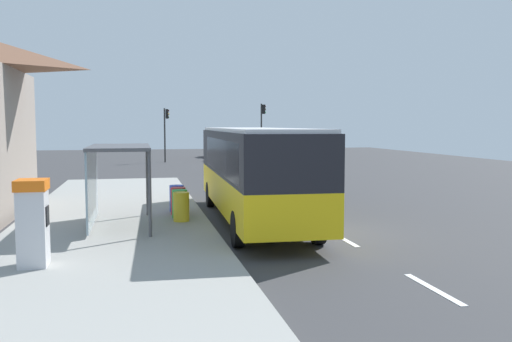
{
  "coord_description": "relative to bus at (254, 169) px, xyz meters",
  "views": [
    {
      "loc": [
        -5.55,
        -15.87,
        3.32
      ],
      "look_at": [
        -1.0,
        5.25,
        1.5
      ],
      "focal_mm": 38.53,
      "sensor_mm": 36.0,
      "label": 1
    }
  ],
  "objects": [
    {
      "name": "recycling_bin_green",
      "position": [
        -2.49,
        0.42,
        -1.19
      ],
      "size": [
        0.52,
        0.52,
        0.95
      ],
      "primitive_type": "cylinder",
      "color": "green",
      "rests_on": "sidewalk_platform"
    },
    {
      "name": "lane_stripe_seg_5",
      "position": [
        1.96,
        16.73,
        -1.84
      ],
      "size": [
        0.16,
        2.2,
        0.01
      ],
      "primitive_type": "cube",
      "color": "silver",
      "rests_on": "ground"
    },
    {
      "name": "lane_stripe_seg_3",
      "position": [
        1.96,
        6.73,
        -1.84
      ],
      "size": [
        0.16,
        2.2,
        0.01
      ],
      "primitive_type": "cube",
      "color": "silver",
      "rests_on": "ground"
    },
    {
      "name": "white_van",
      "position": [
        3.91,
        20.01,
        -0.5
      ],
      "size": [
        2.07,
        5.22,
        2.3
      ],
      "color": "white",
      "rests_on": "ground"
    },
    {
      "name": "lane_stripe_seg_1",
      "position": [
        1.96,
        -3.27,
        -1.84
      ],
      "size": [
        0.16,
        2.2,
        0.01
      ],
      "primitive_type": "cube",
      "color": "silver",
      "rests_on": "ground"
    },
    {
      "name": "lane_stripe_seg_2",
      "position": [
        1.96,
        1.73,
        -1.84
      ],
      "size": [
        0.16,
        2.2,
        0.01
      ],
      "primitive_type": "cube",
      "color": "silver",
      "rests_on": "ground"
    },
    {
      "name": "traffic_light_near_side",
      "position": [
        7.21,
        30.37,
        1.62
      ],
      "size": [
        0.49,
        0.28,
        5.23
      ],
      "color": "#2D2D2D",
      "rests_on": "ground"
    },
    {
      "name": "ground_plane",
      "position": [
        1.71,
        11.73,
        -1.86
      ],
      "size": [
        56.0,
        92.0,
        0.04
      ],
      "primitive_type": "cube",
      "color": "#38383A"
    },
    {
      "name": "ticket_machine",
      "position": [
        -6.15,
        -5.36,
        -0.67
      ],
      "size": [
        0.66,
        0.76,
        1.94
      ],
      "color": "silver",
      "rests_on": "sidewalk_platform"
    },
    {
      "name": "lane_stripe_seg_0",
      "position": [
        1.96,
        -8.27,
        -1.84
      ],
      "size": [
        0.16,
        2.2,
        0.01
      ],
      "primitive_type": "cube",
      "color": "silver",
      "rests_on": "ground"
    },
    {
      "name": "sidewalk_platform",
      "position": [
        -4.69,
        -0.27,
        -1.75
      ],
      "size": [
        6.2,
        30.0,
        0.18
      ],
      "primitive_type": "cube",
      "color": "#999993",
      "rests_on": "ground"
    },
    {
      "name": "recycling_bin_yellow",
      "position": [
        -2.49,
        -0.28,
        -1.19
      ],
      "size": [
        0.52,
        0.52,
        0.95
      ],
      "primitive_type": "cylinder",
      "color": "yellow",
      "rests_on": "sidewalk_platform"
    },
    {
      "name": "lane_stripe_seg_6",
      "position": [
        1.96,
        21.73,
        -1.84
      ],
      "size": [
        0.16,
        2.2,
        0.01
      ],
      "primitive_type": "cube",
      "color": "silver",
      "rests_on": "ground"
    },
    {
      "name": "lane_stripe_seg_4",
      "position": [
        1.96,
        11.73,
        -1.84
      ],
      "size": [
        0.16,
        2.2,
        0.01
      ],
      "primitive_type": "cube",
      "color": "silver",
      "rests_on": "ground"
    },
    {
      "name": "bus",
      "position": [
        0.0,
        0.0,
        0.0
      ],
      "size": [
        2.84,
        11.08,
        3.21
      ],
      "color": "yellow",
      "rests_on": "ground"
    },
    {
      "name": "traffic_light_far_side",
      "position": [
        -1.39,
        31.17,
        1.35
      ],
      "size": [
        0.49,
        0.28,
        4.79
      ],
      "color": "#2D2D2D",
      "rests_on": "ground"
    },
    {
      "name": "recycling_bin_blue",
      "position": [
        -2.49,
        1.82,
        -1.19
      ],
      "size": [
        0.52,
        0.52,
        0.95
      ],
      "primitive_type": "cylinder",
      "color": "blue",
      "rests_on": "sidewalk_platform"
    },
    {
      "name": "bus_shelter",
      "position": [
        -4.7,
        -0.73,
        0.25
      ],
      "size": [
        1.8,
        4.0,
        2.5
      ],
      "color": "#4C4C51",
      "rests_on": "sidewalk_platform"
    },
    {
      "name": "recycling_bin_red",
      "position": [
        -2.49,
        1.12,
        -1.19
      ],
      "size": [
        0.52,
        0.52,
        0.95
      ],
      "primitive_type": "cylinder",
      "color": "red",
      "rests_on": "sidewalk_platform"
    },
    {
      "name": "sedan_near",
      "position": [
        4.01,
        37.89,
        -1.05
      ],
      "size": [
        1.95,
        4.45,
        1.52
      ],
      "color": "#A51919",
      "rests_on": "ground"
    },
    {
      "name": "sedan_far",
      "position": [
        4.01,
        31.74,
        -1.05
      ],
      "size": [
        2.03,
        4.49,
        1.52
      ],
      "color": "#195933",
      "rests_on": "ground"
    },
    {
      "name": "lane_stripe_seg_7",
      "position": [
        1.96,
        26.73,
        -1.84
      ],
      "size": [
        0.16,
        2.2,
        0.01
      ],
      "primitive_type": "cube",
      "color": "silver",
      "rests_on": "ground"
    }
  ]
}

